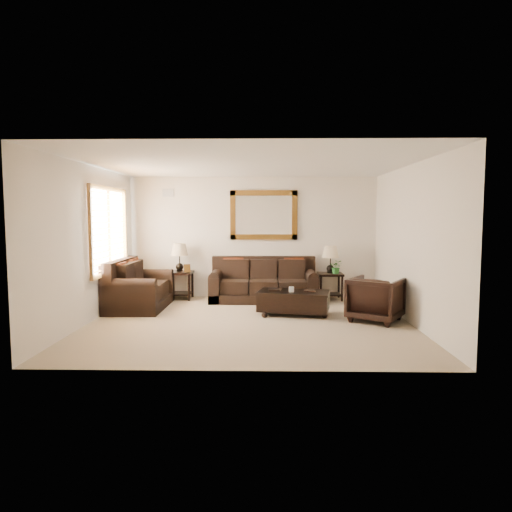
{
  "coord_description": "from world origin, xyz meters",
  "views": [
    {
      "loc": [
        0.28,
        -7.75,
        1.83
      ],
      "look_at": [
        0.11,
        0.6,
        1.09
      ],
      "focal_mm": 32.0,
      "sensor_mm": 36.0,
      "label": 1
    }
  ],
  "objects_px": {
    "loveseat": "(137,290)",
    "end_table_left": "(180,263)",
    "sofa": "(264,285)",
    "coffee_table": "(294,300)",
    "end_table_right": "(330,265)",
    "armchair": "(376,297)"
  },
  "relations": [
    {
      "from": "sofa",
      "to": "loveseat",
      "type": "xyz_separation_m",
      "value": [
        -2.52,
        -0.86,
        0.02
      ]
    },
    {
      "from": "sofa",
      "to": "armchair",
      "type": "xyz_separation_m",
      "value": [
        1.96,
        -1.93,
        0.09
      ]
    },
    {
      "from": "loveseat",
      "to": "end_table_right",
      "type": "height_order",
      "value": "end_table_right"
    },
    {
      "from": "sofa",
      "to": "loveseat",
      "type": "relative_size",
      "value": 1.32
    },
    {
      "from": "loveseat",
      "to": "end_table_left",
      "type": "distance_m",
      "value": 1.28
    },
    {
      "from": "loveseat",
      "to": "end_table_left",
      "type": "bearing_deg",
      "value": -34.12
    },
    {
      "from": "loveseat",
      "to": "coffee_table",
      "type": "bearing_deg",
      "value": -100.51
    },
    {
      "from": "sofa",
      "to": "end_table_left",
      "type": "relative_size",
      "value": 1.86
    },
    {
      "from": "coffee_table",
      "to": "armchair",
      "type": "bearing_deg",
      "value": -7.5
    },
    {
      "from": "sofa",
      "to": "end_table_right",
      "type": "relative_size",
      "value": 1.94
    },
    {
      "from": "loveseat",
      "to": "end_table_right",
      "type": "relative_size",
      "value": 1.47
    },
    {
      "from": "coffee_table",
      "to": "loveseat",
      "type": "bearing_deg",
      "value": -178.58
    },
    {
      "from": "end_table_left",
      "to": "armchair",
      "type": "relative_size",
      "value": 1.45
    },
    {
      "from": "loveseat",
      "to": "coffee_table",
      "type": "height_order",
      "value": "loveseat"
    },
    {
      "from": "loveseat",
      "to": "armchair",
      "type": "bearing_deg",
      "value": -103.36
    },
    {
      "from": "end_table_left",
      "to": "coffee_table",
      "type": "bearing_deg",
      "value": -33.0
    },
    {
      "from": "loveseat",
      "to": "end_table_left",
      "type": "xyz_separation_m",
      "value": [
        0.67,
        0.99,
        0.45
      ]
    },
    {
      "from": "loveseat",
      "to": "sofa",
      "type": "bearing_deg",
      "value": -71.08
    },
    {
      "from": "end_table_right",
      "to": "sofa",
      "type": "bearing_deg",
      "value": -174.41
    },
    {
      "from": "end_table_right",
      "to": "armchair",
      "type": "relative_size",
      "value": 1.38
    },
    {
      "from": "sofa",
      "to": "coffee_table",
      "type": "bearing_deg",
      "value": -68.52
    },
    {
      "from": "sofa",
      "to": "coffee_table",
      "type": "height_order",
      "value": "sofa"
    }
  ]
}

